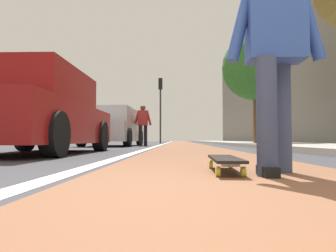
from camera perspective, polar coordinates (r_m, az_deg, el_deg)
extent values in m
plane|color=#38383D|center=(11.00, 3.56, -3.87)|extent=(80.00, 80.00, 0.00)
cube|color=brown|center=(25.00, 2.54, -3.14)|extent=(56.00, 2.01, 0.00)
cube|color=silver|center=(21.01, -0.46, -3.25)|extent=(52.00, 0.16, 0.01)
cube|color=#9E9B93|center=(19.37, 13.08, -3.07)|extent=(52.00, 3.20, 0.12)
cube|color=#5D564C|center=(24.46, 18.46, 8.41)|extent=(40.00, 1.20, 9.71)
cylinder|color=yellow|center=(2.70, 7.96, -7.10)|extent=(0.07, 0.03, 0.07)
cylinder|color=yellow|center=(2.72, 11.55, -7.05)|extent=(0.07, 0.03, 0.07)
cylinder|color=yellow|center=(2.11, 9.25, -8.38)|extent=(0.07, 0.03, 0.07)
cylinder|color=yellow|center=(2.13, 13.84, -8.28)|extent=(0.07, 0.03, 0.07)
cube|color=silver|center=(2.71, 9.75, -6.08)|extent=(0.06, 0.12, 0.02)
cube|color=silver|center=(2.11, 11.55, -7.06)|extent=(0.06, 0.12, 0.02)
cube|color=black|center=(2.41, 10.54, -5.97)|extent=(0.85, 0.23, 0.02)
cylinder|color=#384260|center=(2.20, 17.89, 1.72)|extent=(0.14, 0.14, 0.82)
cylinder|color=#384260|center=(2.50, 20.40, 1.26)|extent=(0.14, 0.14, 0.82)
cube|color=black|center=(2.21, 18.02, -8.03)|extent=(0.26, 0.11, 0.07)
cube|color=#2D4C99|center=(2.50, 19.27, 17.98)|extent=(0.25, 0.41, 0.60)
cylinder|color=#2D4C99|center=(2.44, 13.56, 18.35)|extent=(0.10, 0.24, 0.60)
cylinder|color=#2D4C99|center=(2.57, 24.67, 17.47)|extent=(0.10, 0.24, 0.60)
cube|color=maroon|center=(6.03, -23.22, 0.35)|extent=(4.06, 1.78, 0.70)
cube|color=maroon|center=(5.96, -23.72, 6.68)|extent=(2.23, 1.64, 0.60)
cube|color=#4C606B|center=(6.97, -19.75, 5.29)|extent=(0.04, 1.57, 0.51)
cylinder|color=black|center=(7.52, -25.03, -1.76)|extent=(0.65, 0.22, 0.65)
cylinder|color=black|center=(6.93, -12.44, -1.89)|extent=(0.65, 0.22, 0.65)
cylinder|color=black|center=(4.53, -20.29, -1.46)|extent=(0.65, 0.22, 0.65)
cube|color=#B7B7BC|center=(12.52, -10.04, -1.18)|extent=(4.65, 1.89, 0.70)
cube|color=#B7B7BC|center=(12.40, -10.18, 1.84)|extent=(2.58, 1.69, 0.60)
cube|color=#4C606B|center=(13.63, -8.93, 1.43)|extent=(0.09, 1.54, 0.51)
cylinder|color=black|center=(14.10, -12.00, -2.17)|extent=(0.68, 0.24, 0.67)
cylinder|color=black|center=(13.75, -5.28, -2.21)|extent=(0.68, 0.24, 0.67)
cylinder|color=black|center=(11.38, -15.82, -2.05)|extent=(0.68, 0.24, 0.67)
cylinder|color=black|center=(10.94, -7.55, -2.11)|extent=(0.68, 0.24, 0.67)
cylinder|color=#2D2D2D|center=(21.92, -1.42, 1.84)|extent=(0.12, 0.12, 3.87)
cube|color=black|center=(22.22, -1.42, 7.85)|extent=(0.24, 0.28, 0.80)
sphere|color=#360606|center=(22.39, -1.40, 8.44)|extent=(0.16, 0.16, 0.16)
sphere|color=#392907|center=(22.35, -1.40, 7.79)|extent=(0.16, 0.16, 0.16)
sphere|color=green|center=(22.30, -1.40, 7.13)|extent=(0.16, 0.16, 0.16)
cylinder|color=brown|center=(13.74, 16.08, 1.47)|extent=(0.25, 0.25, 2.39)
sphere|color=#2D6B28|center=(14.07, 15.96, 10.46)|extent=(2.88, 2.88, 2.88)
cylinder|color=black|center=(12.62, -4.20, -1.81)|extent=(0.14, 0.14, 0.83)
cylinder|color=black|center=(12.37, -5.17, -1.79)|extent=(0.14, 0.14, 0.83)
cube|color=black|center=(12.62, -4.20, -3.54)|extent=(0.26, 0.10, 0.07)
cube|color=#B22D2D|center=(12.54, -4.71, 1.50)|extent=(0.24, 0.41, 0.61)
cylinder|color=#B22D2D|center=(12.51, -3.60, 1.51)|extent=(0.09, 0.24, 0.61)
cylinder|color=#B22D2D|center=(12.57, -5.81, 1.50)|extent=(0.09, 0.24, 0.61)
sphere|color=brown|center=(12.57, -4.70, 3.40)|extent=(0.22, 0.22, 0.22)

